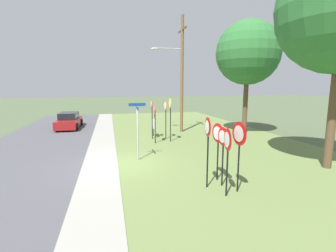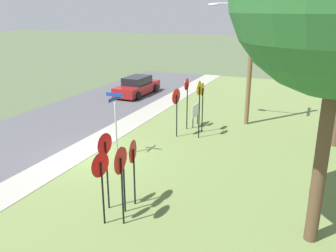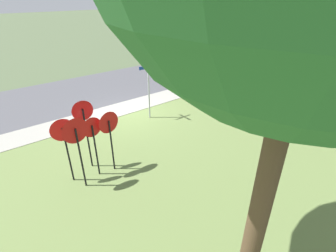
{
  "view_description": "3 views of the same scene",
  "coord_description": "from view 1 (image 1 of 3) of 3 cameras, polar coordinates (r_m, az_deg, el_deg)",
  "views": [
    {
      "loc": [
        11.25,
        -0.29,
        3.65
      ],
      "look_at": [
        -0.4,
        2.53,
        1.71
      ],
      "focal_mm": 26.07,
      "sensor_mm": 36.0,
      "label": 1
    },
    {
      "loc": [
        12.2,
        8.86,
        6.2
      ],
      "look_at": [
        -1.33,
        3.13,
        1.44
      ],
      "focal_mm": 38.48,
      "sensor_mm": 36.0,
      "label": 2
    },
    {
      "loc": [
        5.88,
        10.69,
        5.72
      ],
      "look_at": [
        0.5,
        3.83,
        1.06
      ],
      "focal_mm": 27.1,
      "sensor_mm": 36.0,
      "label": 3
    }
  ],
  "objects": [
    {
      "name": "road_asphalt",
      "position": [
        12.66,
        -34.22,
        -9.18
      ],
      "size": [
        44.0,
        6.4,
        0.01
      ],
      "primitive_type": "cube",
      "color": "#4C4C51",
      "rests_on": "ground_plane"
    },
    {
      "name": "street_name_post",
      "position": [
        12.0,
        -7.14,
        -0.07
      ],
      "size": [
        0.96,
        0.82,
        2.83
      ],
      "rotation": [
        0.0,
        0.0,
        0.01
      ],
      "color": "#9EA0A8",
      "rests_on": "grass_median"
    },
    {
      "name": "grass_median",
      "position": [
        13.39,
        15.13,
        -6.86
      ],
      "size": [
        44.0,
        12.0,
        0.04
      ],
      "primitive_type": "cube",
      "color": "olive",
      "rests_on": "ground_plane"
    },
    {
      "name": "parked_hatchback_near",
      "position": [
        23.38,
        -22.11,
        1.13
      ],
      "size": [
        4.6,
        1.98,
        1.39
      ],
      "rotation": [
        0.0,
        0.0,
        -0.02
      ],
      "color": "maroon",
      "rests_on": "road_asphalt"
    },
    {
      "name": "yield_sign_far_right",
      "position": [
        8.98,
        12.62,
        -3.86
      ],
      "size": [
        0.68,
        0.12,
        2.19
      ],
      "rotation": [
        0.0,
        0.0,
        0.09
      ],
      "color": "black",
      "rests_on": "grass_median"
    },
    {
      "name": "utility_pole",
      "position": [
        19.51,
        2.79,
        12.82
      ],
      "size": [
        2.1,
        2.59,
        8.99
      ],
      "color": "brown",
      "rests_on": "grass_median"
    },
    {
      "name": "stop_sign_near_right",
      "position": [
        16.82,
        -3.83,
        3.53
      ],
      "size": [
        0.62,
        0.09,
        2.75
      ],
      "rotation": [
        0.0,
        0.0,
        -0.02
      ],
      "color": "black",
      "rests_on": "grass_median"
    },
    {
      "name": "ground_plane",
      "position": [
        11.83,
        -11.66,
        -8.97
      ],
      "size": [
        160.0,
        160.0,
        0.0
      ],
      "primitive_type": "plane",
      "color": "#4C5B3D"
    },
    {
      "name": "yield_sign_center",
      "position": [
        8.13,
        13.65,
        -4.59
      ],
      "size": [
        0.75,
        0.14,
        2.3
      ],
      "rotation": [
        0.0,
        0.0,
        -0.15
      ],
      "color": "black",
      "rests_on": "grass_median"
    },
    {
      "name": "stop_sign_far_center",
      "position": [
        16.8,
        -0.6,
        3.33
      ],
      "size": [
        0.66,
        0.1,
        2.64
      ],
      "rotation": [
        0.0,
        0.0,
        0.04
      ],
      "color": "black",
      "rests_on": "grass_median"
    },
    {
      "name": "stop_sign_near_left",
      "position": [
        15.49,
        -3.16,
        2.53
      ],
      "size": [
        0.77,
        0.13,
        2.48
      ],
      "rotation": [
        0.0,
        0.0,
        -0.14
      ],
      "color": "black",
      "rests_on": "grass_median"
    },
    {
      "name": "oak_tree_left",
      "position": [
        19.88,
        18.17,
        15.92
      ],
      "size": [
        4.76,
        4.76,
        8.5
      ],
      "color": "brown",
      "rests_on": "grass_median"
    },
    {
      "name": "yield_sign_far_left",
      "position": [
        8.54,
        16.2,
        -3.14
      ],
      "size": [
        0.81,
        0.12,
        2.46
      ],
      "rotation": [
        0.0,
        0.0,
        0.08
      ],
      "color": "black",
      "rests_on": "grass_median"
    },
    {
      "name": "notice_board",
      "position": [
        17.66,
        -3.26,
        0.13
      ],
      "size": [
        1.1,
        0.06,
        1.25
      ],
      "rotation": [
        0.0,
        0.0,
        -0.01
      ],
      "color": "black",
      "rests_on": "grass_median"
    },
    {
      "name": "sidewalk_strip",
      "position": [
        11.83,
        -15.58,
        -8.97
      ],
      "size": [
        44.0,
        1.6,
        0.06
      ],
      "primitive_type": "cube",
      "color": "#99968C",
      "rests_on": "ground_plane"
    },
    {
      "name": "yield_sign_near_left",
      "position": [
        8.66,
        9.19,
        -2.21
      ],
      "size": [
        0.7,
        0.12,
        2.57
      ],
      "rotation": [
        0.0,
        0.0,
        -0.1
      ],
      "color": "black",
      "rests_on": "grass_median"
    },
    {
      "name": "stop_sign_far_left",
      "position": [
        15.96,
        0.49,
        3.72
      ],
      "size": [
        0.69,
        0.1,
        2.89
      ],
      "rotation": [
        0.0,
        0.0,
        -0.02
      ],
      "color": "black",
      "rests_on": "grass_median"
    },
    {
      "name": "yield_sign_near_right",
      "position": [
        9.48,
        11.49,
        -2.83
      ],
      "size": [
        0.75,
        0.16,
        2.24
      ],
      "rotation": [
        0.0,
        0.0,
        0.17
      ],
      "color": "black",
      "rests_on": "grass_median"
    }
  ]
}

